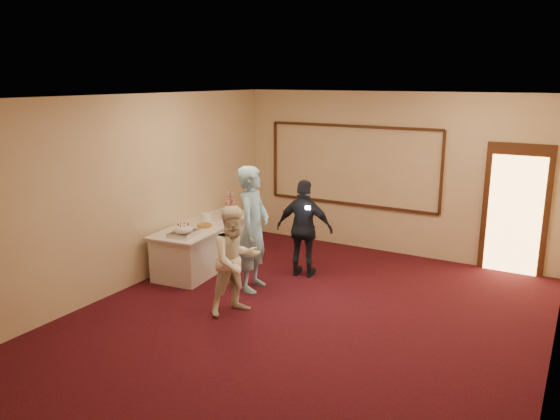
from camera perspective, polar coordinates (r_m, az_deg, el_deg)
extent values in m
plane|color=black|center=(7.64, 2.70, -11.42)|extent=(7.00, 7.00, 0.00)
cube|color=beige|center=(10.31, 11.70, 3.69)|extent=(6.00, 0.04, 3.00)
cube|color=beige|center=(4.46, -18.35, -9.97)|extent=(6.00, 0.04, 3.00)
cube|color=beige|center=(8.86, -14.74, 1.92)|extent=(0.04, 7.00, 3.00)
cube|color=white|center=(6.92, 2.98, 11.70)|extent=(6.00, 7.00, 0.04)
cube|color=#35210F|center=(10.68, 7.41, 0.64)|extent=(3.40, 0.04, 0.05)
cube|color=#35210F|center=(10.45, 7.66, 8.68)|extent=(3.40, 0.04, 0.05)
cube|color=#35210F|center=(11.28, -0.51, 5.33)|extent=(0.05, 0.04, 1.50)
cube|color=#35210F|center=(10.03, 16.57, 3.71)|extent=(0.05, 0.04, 1.50)
cube|color=#35210F|center=(9.92, 23.38, 0.09)|extent=(1.05, 0.06, 2.20)
cube|color=#FFBF66|center=(9.91, 23.30, -0.51)|extent=(0.85, 0.02, 2.00)
cube|color=silver|center=(9.68, -7.77, -3.69)|extent=(1.02, 2.26, 0.74)
cube|color=silver|center=(9.57, -7.84, -1.49)|extent=(1.13, 2.39, 0.03)
cube|color=#AEAFB5|center=(8.88, -10.03, -2.54)|extent=(0.43, 0.51, 0.04)
ellipsoid|color=silver|center=(8.85, -10.05, -1.99)|extent=(0.30, 0.30, 0.14)
cube|color=silver|center=(8.91, -8.96, -2.27)|extent=(0.20, 0.28, 0.01)
cylinder|color=#C5506D|center=(10.32, -5.19, 0.85)|extent=(0.02, 0.02, 0.37)
cylinder|color=#C5506D|center=(10.36, -5.17, -0.13)|extent=(0.28, 0.28, 0.01)
cylinder|color=#C5506D|center=(10.32, -5.19, 0.68)|extent=(0.22, 0.22, 0.01)
cylinder|color=#C5506D|center=(10.29, -5.20, 1.49)|extent=(0.15, 0.15, 0.01)
cylinder|color=white|center=(9.66, -7.70, -0.82)|extent=(0.17, 0.17, 0.14)
cylinder|color=white|center=(9.64, -7.71, -0.40)|extent=(0.18, 0.18, 0.01)
cylinder|color=white|center=(9.84, -5.78, -0.52)|extent=(0.16, 0.16, 0.14)
cylinder|color=white|center=(9.82, -5.79, -0.11)|extent=(0.17, 0.17, 0.01)
cylinder|color=white|center=(9.31, -7.88, -1.79)|extent=(0.29, 0.29, 0.01)
cylinder|color=olive|center=(9.30, -7.89, -1.62)|extent=(0.25, 0.25, 0.05)
imported|color=#80BBD8|center=(8.39, -2.83, -1.97)|extent=(0.59, 0.78, 1.95)
imported|color=white|center=(7.61, -4.69, -5.26)|extent=(0.86, 0.93, 1.55)
imported|color=black|center=(9.00, 2.58, -1.96)|extent=(1.01, 0.55, 1.63)
cube|color=white|center=(8.56, 2.92, 0.24)|extent=(0.08, 0.06, 0.05)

